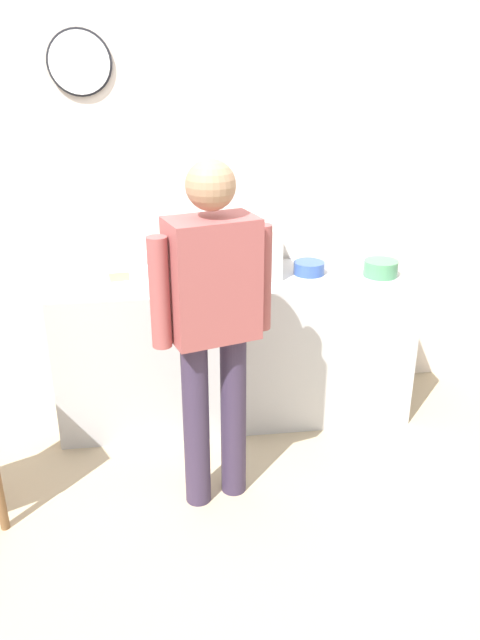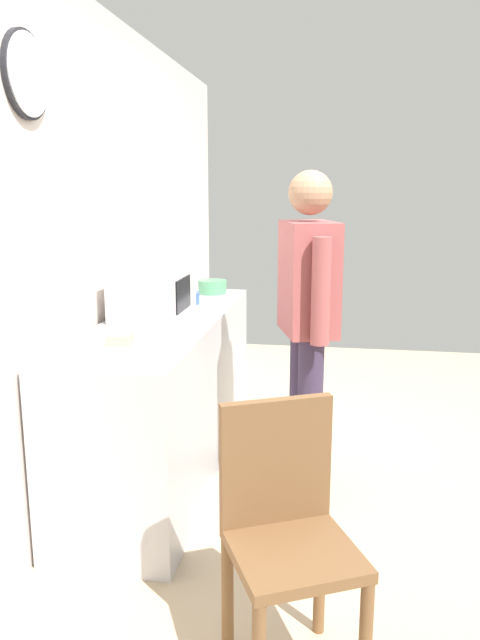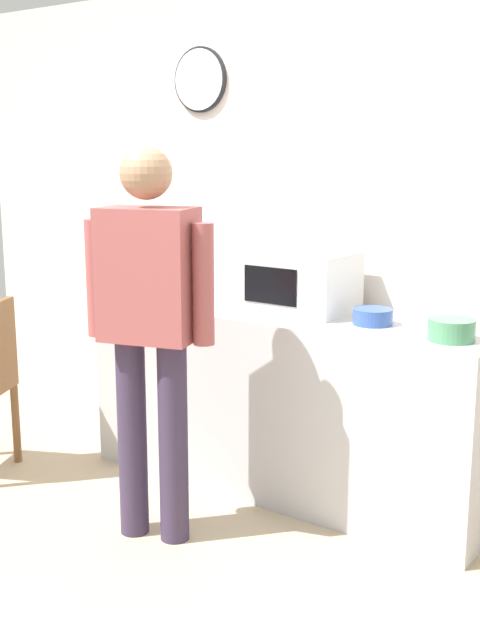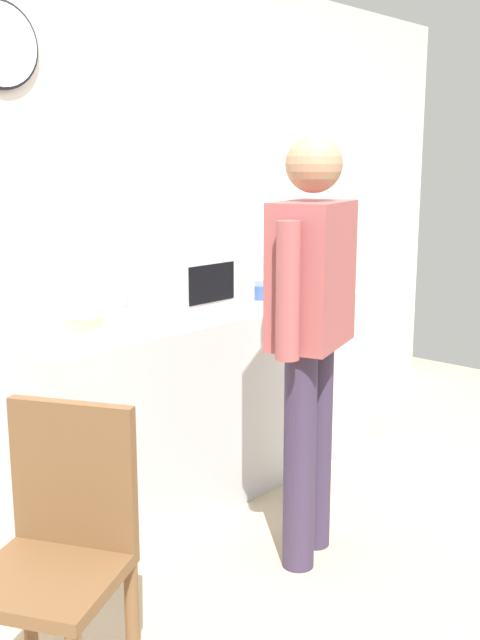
% 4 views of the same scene
% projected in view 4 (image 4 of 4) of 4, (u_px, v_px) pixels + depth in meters
% --- Properties ---
extents(ground_plane, '(6.00, 6.00, 0.00)m').
position_uv_depth(ground_plane, '(420.00, 564.00, 3.12)').
color(ground_plane, tan).
extents(back_wall, '(5.40, 0.13, 2.60)m').
position_uv_depth(back_wall, '(153.00, 226.00, 3.89)').
color(back_wall, silver).
rests_on(back_wall, ground_plane).
extents(kitchen_counter, '(2.13, 0.62, 0.92)m').
position_uv_depth(kitchen_counter, '(201.00, 400.00, 3.78)').
color(kitchen_counter, '#B7B7BC').
rests_on(kitchen_counter, ground_plane).
extents(microwave, '(0.50, 0.39, 0.30)m').
position_uv_depth(microwave, '(192.00, 278.00, 3.72)').
color(microwave, silver).
rests_on(microwave, kitchen_counter).
extents(sandwich_plate, '(0.23, 0.23, 0.07)m').
position_uv_depth(sandwich_plate, '(85.00, 327.00, 3.20)').
color(sandwich_plate, white).
rests_on(sandwich_plate, kitchen_counter).
extents(salad_bowl, '(0.19, 0.19, 0.07)m').
position_uv_depth(salad_bowl, '(261.00, 291.00, 4.01)').
color(salad_bowl, '#33519E').
rests_on(salad_bowl, kitchen_counter).
extents(cereal_bowl, '(0.20, 0.20, 0.09)m').
position_uv_depth(cereal_bowl, '(320.00, 282.00, 4.25)').
color(cereal_bowl, '#4C8E60').
rests_on(cereal_bowl, kitchen_counter).
extents(fork_utensil, '(0.17, 0.04, 0.01)m').
position_uv_depth(fork_utensil, '(113.00, 344.00, 2.98)').
color(fork_utensil, silver).
rests_on(fork_utensil, kitchen_counter).
extents(spoon_utensil, '(0.12, 0.15, 0.01)m').
position_uv_depth(spoon_utensil, '(225.00, 291.00, 4.19)').
color(spoon_utensil, silver).
rests_on(spoon_utensil, kitchen_counter).
extents(person_standing, '(0.57, 0.34, 1.73)m').
position_uv_depth(person_standing, '(311.00, 319.00, 2.99)').
color(person_standing, '#362A44').
rests_on(person_standing, ground_plane).
extents(wooden_chair, '(0.53, 0.53, 0.94)m').
position_uv_depth(wooden_chair, '(59.00, 549.00, 2.20)').
color(wooden_chair, brown).
rests_on(wooden_chair, ground_plane).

